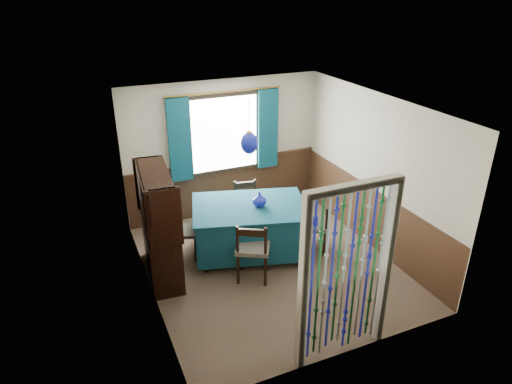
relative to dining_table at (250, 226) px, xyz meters
name	(u,v)px	position (x,y,z in m)	size (l,w,h in m)	color
floor	(270,265)	(0.15, -0.46, -0.48)	(4.00, 4.00, 0.00)	brown
ceiling	(273,106)	(0.15, -0.46, 2.02)	(4.00, 4.00, 0.00)	silver
wall_back	(224,149)	(0.15, 1.54, 0.77)	(3.60, 3.60, 0.00)	#BDB39B
wall_front	(351,265)	(0.15, -2.46, 0.77)	(3.60, 3.60, 0.00)	#BDB39B
wall_left	(145,216)	(-1.65, -0.46, 0.77)	(4.00, 4.00, 0.00)	#BDB39B
wall_right	(375,173)	(1.95, -0.46, 0.77)	(4.00, 4.00, 0.00)	#BDB39B
wainscot_back	(225,187)	(0.15, 1.52, 0.02)	(3.60, 3.60, 0.00)	#3F2717
wainscot_front	(344,319)	(0.15, -2.45, 0.02)	(3.60, 3.60, 0.00)	#3F2717
wainscot_left	(152,264)	(-1.64, -0.46, 0.02)	(4.00, 4.00, 0.00)	#3F2717
wainscot_right	(369,215)	(1.93, -0.46, 0.02)	(4.00, 4.00, 0.00)	#3F2717
window	(224,134)	(0.15, 1.49, 1.07)	(1.32, 0.12, 1.42)	black
doorway	(346,277)	(0.15, -2.40, 0.57)	(1.16, 0.12, 2.18)	silver
dining_table	(250,226)	(0.00, 0.00, 0.00)	(2.01, 1.64, 0.84)	#0F4050
chair_near	(253,249)	(-0.23, -0.66, 0.02)	(0.63, 0.62, 0.95)	black
chair_far	(247,206)	(0.25, 0.73, -0.02)	(0.49, 0.48, 0.88)	black
chair_left	(184,231)	(-0.98, 0.33, -0.04)	(0.51, 0.52, 0.83)	black
chair_right	(315,226)	(1.00, -0.34, -0.04)	(0.52, 0.53, 0.84)	black
sideboard	(160,240)	(-1.42, -0.01, 0.10)	(0.55, 1.30, 1.65)	black
pendant_lamp	(249,143)	(0.00, 0.00, 1.38)	(0.26, 0.26, 0.80)	olive
vase_table	(259,200)	(0.14, -0.06, 0.47)	(0.20, 0.20, 0.21)	navy
bowl_shelf	(166,213)	(-1.36, -0.31, 0.67)	(0.20, 0.20, 0.05)	beige
vase_sideboard	(159,212)	(-1.36, 0.22, 0.44)	(0.18, 0.18, 0.19)	beige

